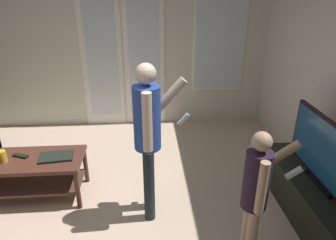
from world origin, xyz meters
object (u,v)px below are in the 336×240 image
person_adult (149,131)px  flat_screen_tv (327,155)px  cup_near_edge (3,156)px  tv_stand (316,202)px  coffee_table (32,169)px  laptop_closed (56,157)px  person_child (256,191)px  tv_remote_black (21,156)px

person_adult → flat_screen_tv: bearing=-7.3°
cup_near_edge → tv_stand: bearing=-9.6°
flat_screen_tv → coffee_table: bearing=168.9°
flat_screen_tv → laptop_closed: flat_screen_tv is taller
tv_stand → laptop_closed: bearing=167.7°
tv_stand → person_child: size_ratio=1.38×
person_adult → cup_near_edge: 1.57m
laptop_closed → cup_near_edge: (-0.52, -0.04, 0.05)m
person_adult → tv_stand: bearing=-7.4°
flat_screen_tv → person_child: (-0.82, -0.47, 0.01)m
person_adult → laptop_closed: person_adult is taller
laptop_closed → tv_remote_black: laptop_closed is taller
tv_stand → person_adult: 1.78m
tv_stand → flat_screen_tv: flat_screen_tv is taller
cup_near_edge → laptop_closed: bearing=4.3°
tv_stand → person_adult: bearing=172.6°
tv_stand → person_adult: size_ratio=1.09×
tv_stand → laptop_closed: (-2.58, 0.56, 0.29)m
person_child → laptop_closed: 2.06m
person_adult → person_child: 1.06m
person_adult → person_child: person_adult is taller
person_child → tv_remote_black: person_child is taller
person_adult → tv_remote_black: size_ratio=9.11×
tv_stand → laptop_closed: size_ratio=4.96×
person_child → tv_remote_black: 2.41m
person_child → tv_remote_black: bearing=153.2°
person_child → person_adult: bearing=139.1°
flat_screen_tv → person_adult: person_adult is taller
person_child → flat_screen_tv: bearing=30.1°
tv_stand → person_child: person_child is taller
flat_screen_tv → tv_remote_black: size_ratio=7.02×
laptop_closed → tv_remote_black: (-0.38, 0.04, -0.00)m
laptop_closed → tv_remote_black: bearing=166.4°
person_child → laptop_closed: person_child is taller
tv_remote_black → tv_stand: bearing=10.5°
coffee_table → person_adult: (1.24, -0.35, 0.58)m
person_child → cup_near_edge: person_child is taller
cup_near_edge → tv_remote_black: bearing=30.9°
coffee_table → person_child: bearing=-27.0°
laptop_closed → coffee_table: bearing=173.2°
person_adult → tv_remote_black: 1.48m
coffee_table → tv_remote_black: size_ratio=6.33×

